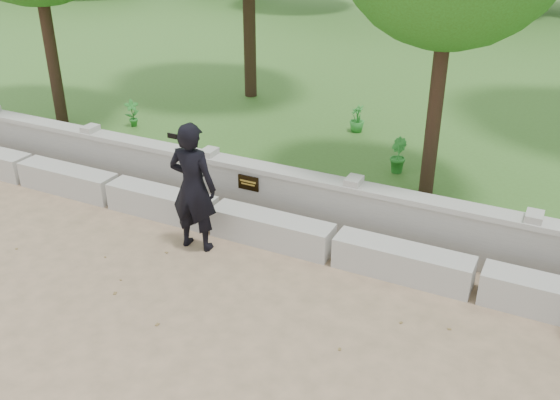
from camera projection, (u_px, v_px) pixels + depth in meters
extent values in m
plane|color=tan|center=(139.00, 291.00, 8.26)|extent=(80.00, 80.00, 0.00)
cube|color=#3A6123|center=(420.00, 56.00, 19.42)|extent=(40.00, 22.00, 0.25)
cube|color=#BAB7AF|center=(68.00, 180.00, 10.88)|extent=(1.90, 0.45, 0.45)
cube|color=#BAB7AF|center=(162.00, 203.00, 10.08)|extent=(1.90, 0.45, 0.45)
cube|color=#BAB7AF|center=(272.00, 230.00, 9.28)|extent=(1.90, 0.45, 0.45)
cube|color=#BAB7AF|center=(402.00, 262.00, 8.48)|extent=(1.90, 0.45, 0.45)
cube|color=#BAB7AF|center=(560.00, 301.00, 7.68)|extent=(1.90, 0.45, 0.45)
cube|color=#AEACA5|center=(237.00, 188.00, 10.16)|extent=(12.50, 0.25, 0.82)
cube|color=#BAB7AF|center=(236.00, 163.00, 9.96)|extent=(12.50, 0.35, 0.08)
cube|color=black|center=(248.00, 183.00, 9.83)|extent=(0.36, 0.02, 0.24)
imported|color=black|center=(193.00, 187.00, 8.87)|extent=(0.74, 0.52, 1.94)
cube|color=black|center=(172.00, 136.00, 8.15)|extent=(0.14, 0.03, 0.07)
cylinder|color=#382619|center=(49.00, 36.00, 12.70)|extent=(0.25, 0.25, 3.69)
cylinder|color=#382619|center=(249.00, 4.00, 14.32)|extent=(0.29, 0.29, 4.33)
cylinder|color=#382619|center=(437.00, 93.00, 9.57)|extent=(0.23, 0.23, 3.43)
imported|color=#2C832E|center=(132.00, 113.00, 13.16)|extent=(0.35, 0.37, 0.58)
imported|color=#2C832E|center=(397.00, 155.00, 11.02)|extent=(0.42, 0.44, 0.62)
imported|color=#2C832E|center=(357.00, 119.00, 12.88)|extent=(0.42, 0.42, 0.56)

